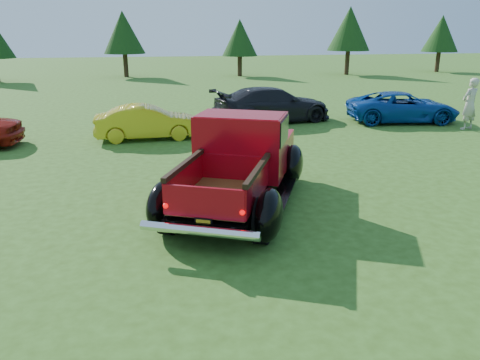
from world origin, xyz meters
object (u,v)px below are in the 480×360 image
(tree_mid_left, at_px, (123,32))
(show_car_blue, at_px, (403,107))
(tree_mid_right, at_px, (240,38))
(pickup_truck, at_px, (241,160))
(show_car_grey, at_px, (272,105))
(show_car_yellow, at_px, (148,122))
(tree_east, at_px, (349,29))
(spectator, at_px, (470,104))
(tree_far_east, at_px, (441,34))

(tree_mid_left, xyz_separation_m, show_car_blue, (11.71, -21.63, -2.77))
(tree_mid_left, height_order, show_car_blue, tree_mid_left)
(tree_mid_right, height_order, pickup_truck, tree_mid_right)
(show_car_grey, bearing_deg, show_car_yellow, 102.03)
(tree_east, xyz_separation_m, show_car_blue, (-6.29, -20.13, -3.05))
(pickup_truck, xyz_separation_m, spectator, (9.89, 5.89, 0.05))
(show_car_blue, relative_size, spectator, 2.28)
(tree_mid_right, height_order, show_car_blue, tree_mid_right)
(tree_far_east, bearing_deg, show_car_blue, -125.89)
(tree_mid_left, height_order, tree_mid_right, tree_mid_left)
(tree_east, bearing_deg, pickup_truck, -117.54)
(pickup_truck, xyz_separation_m, show_car_yellow, (-1.97, 6.55, -0.33))
(show_car_blue, height_order, spectator, spectator)
(pickup_truck, distance_m, show_car_grey, 9.26)
(tree_far_east, relative_size, spectator, 2.50)
(tree_mid_left, xyz_separation_m, tree_far_east, (27.00, -0.50, -0.14))
(tree_mid_right, xyz_separation_m, tree_far_east, (18.00, 0.50, 0.27))
(pickup_truck, relative_size, show_car_blue, 1.25)
(tree_east, bearing_deg, spectator, -101.92)
(show_car_yellow, distance_m, show_car_grey, 5.46)
(tree_far_east, relative_size, show_car_grey, 0.99)
(tree_mid_left, xyz_separation_m, pickup_truck, (3.47, -29.36, -2.47))
(tree_east, xyz_separation_m, spectator, (-4.64, -21.97, -2.69))
(show_car_yellow, bearing_deg, show_car_blue, -85.00)
(tree_mid_left, bearing_deg, show_car_grey, -72.50)
(show_car_blue, bearing_deg, pickup_truck, 141.88)
(tree_mid_right, height_order, show_car_yellow, tree_mid_right)
(tree_mid_left, relative_size, tree_east, 0.93)
(show_car_grey, relative_size, spectator, 2.53)
(pickup_truck, bearing_deg, tree_east, 87.01)
(tree_mid_right, xyz_separation_m, tree_east, (9.00, -0.50, 0.68))
(tree_far_east, distance_m, pickup_truck, 37.31)
(tree_mid_left, relative_size, tree_mid_right, 1.14)
(tree_mid_left, distance_m, tree_far_east, 27.00)
(pickup_truck, xyz_separation_m, show_car_grey, (3.03, 8.74, -0.21))
(tree_mid_right, xyz_separation_m, show_car_blue, (2.71, -20.63, -2.36))
(pickup_truck, distance_m, show_car_blue, 11.30)
(tree_mid_left, height_order, spectator, tree_mid_left)
(show_car_blue, bearing_deg, show_car_grey, 87.64)
(tree_east, xyz_separation_m, show_car_yellow, (-16.50, -21.31, -3.07))
(tree_mid_right, bearing_deg, show_car_yellow, -108.98)
(tree_east, distance_m, tree_far_east, 9.06)
(tree_mid_left, height_order, pickup_truck, tree_mid_left)
(tree_east, height_order, pickup_truck, tree_east)
(show_car_yellow, bearing_deg, show_car_grey, -67.86)
(show_car_yellow, distance_m, show_car_blue, 10.28)
(tree_mid_right, xyz_separation_m, show_car_grey, (-2.50, -19.61, -2.27))
(tree_east, relative_size, show_car_grey, 1.11)
(tree_mid_right, relative_size, tree_far_east, 0.92)
(pickup_truck, bearing_deg, show_car_yellow, 131.32)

